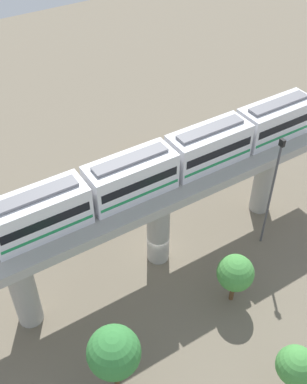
# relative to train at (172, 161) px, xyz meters

# --- Properties ---
(ground_plane) EXTENTS (120.00, 120.00, 0.00)m
(ground_plane) POSITION_rel_train_xyz_m (0.00, 1.12, -10.03)
(ground_plane) COLOR #706654
(viaduct) EXTENTS (5.20, 35.80, 8.50)m
(viaduct) POSITION_rel_train_xyz_m (0.00, 1.12, -3.46)
(viaduct) COLOR #A8A59E
(viaduct) RESTS_ON ground
(train) EXTENTS (2.64, 27.45, 3.24)m
(train) POSITION_rel_train_xyz_m (0.00, 0.00, 0.00)
(train) COLOR white
(train) RESTS_ON viaduct
(parked_car_black) EXTENTS (2.59, 4.47, 1.76)m
(parked_car_black) POSITION_rel_train_xyz_m (7.37, 5.30, -9.29)
(parked_car_black) COLOR black
(parked_car_black) RESTS_ON ground
(parked_car_orange) EXTENTS (1.96, 4.27, 1.76)m
(parked_car_orange) POSITION_rel_train_xyz_m (12.19, -5.08, -9.29)
(parked_car_orange) COLOR orange
(parked_car_orange) RESTS_ON ground
(tree_near_viaduct) EXTENTS (2.61, 2.61, 4.75)m
(tree_near_viaduct) POSITION_rel_train_xyz_m (-14.79, 0.26, -6.63)
(tree_near_viaduct) COLOR brown
(tree_near_viaduct) RESTS_ON ground
(tree_mid_lot) EXTENTS (3.52, 3.52, 5.89)m
(tree_mid_lot) POSITION_rel_train_xyz_m (-8.16, 9.73, -5.92)
(tree_mid_lot) COLOR brown
(tree_mid_lot) RESTS_ON ground
(tree_far_corner) EXTENTS (2.88, 2.88, 4.67)m
(tree_far_corner) POSITION_rel_train_xyz_m (-6.86, -1.42, -6.82)
(tree_far_corner) COLOR brown
(tree_far_corner) RESTS_ON ground
(signal_post) EXTENTS (0.44, 0.28, 11.10)m
(signal_post) POSITION_rel_train_xyz_m (-3.40, -7.72, -3.95)
(signal_post) COLOR #4C4C51
(signal_post) RESTS_ON ground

